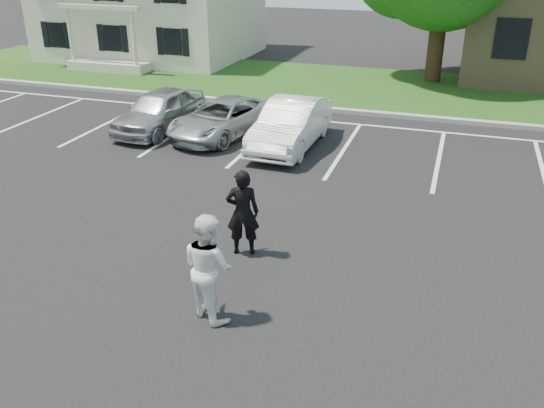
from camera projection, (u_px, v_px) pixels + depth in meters
The scene contains 9 objects.
ground_plane at pixel (255, 287), 10.65m from camera, with size 90.00×90.00×0.00m, color black.
curb at pixel (367, 113), 20.95m from camera, with size 40.00×0.30×0.15m, color gray.
grass_strip at pixel (383, 89), 24.41m from camera, with size 44.00×8.00×0.08m, color #1C4210.
stall_lines at pixel (394, 144), 17.95m from camera, with size 34.00×5.36×0.01m.
man_black_suit at pixel (243, 212), 11.43m from camera, with size 0.66×0.43×1.81m, color black.
man_white_shirt at pixel (208, 267), 9.48m from camera, with size 0.92×0.72×1.89m, color white.
car_silver_west at pixel (160, 110), 19.02m from camera, with size 1.61×4.00×1.36m, color #B0B0B5.
car_silver_minivan at pixel (223, 118), 18.54m from camera, with size 1.93×4.19×1.16m, color #9EA1A5.
car_white_sedan at pixel (291, 125), 17.49m from camera, with size 1.50×4.30×1.42m, color silver.
Camera 1 is at (3.13, -8.46, 5.87)m, focal length 38.00 mm.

